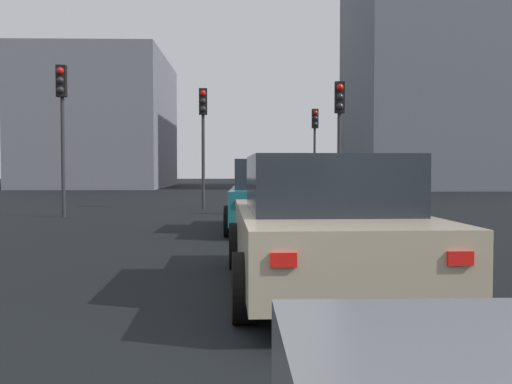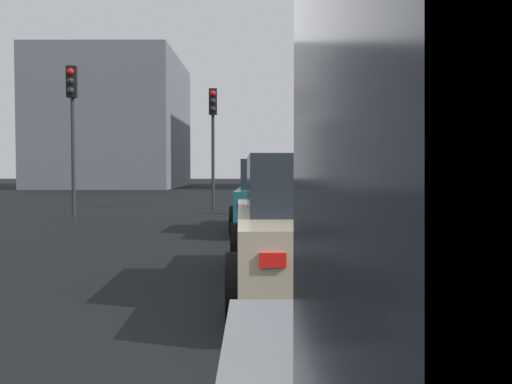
% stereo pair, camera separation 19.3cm
% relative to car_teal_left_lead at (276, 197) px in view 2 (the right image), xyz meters
% --- Properties ---
extents(car_teal_left_lead, '(4.15, 1.99, 1.60)m').
position_rel_car_teal_left_lead_xyz_m(car_teal_left_lead, '(0.00, 0.00, 0.00)').
color(car_teal_left_lead, '#19606B').
rests_on(car_teal_left_lead, ground_plane).
extents(car_beige_left_second, '(4.70, 2.20, 1.53)m').
position_rel_car_teal_left_lead_xyz_m(car_beige_left_second, '(-6.47, -0.30, -0.02)').
color(car_beige_left_second, tan).
rests_on(car_beige_left_second, ground_plane).
extents(traffic_light_near_left, '(0.32, 0.30, 4.16)m').
position_rel_car_teal_left_lead_xyz_m(traffic_light_near_left, '(7.09, 1.97, 2.23)').
color(traffic_light_near_left, '#2D2D30').
rests_on(traffic_light_near_left, ground_plane).
extents(traffic_light_near_right, '(0.32, 0.29, 3.90)m').
position_rel_car_teal_left_lead_xyz_m(traffic_light_near_right, '(3.70, -2.19, 2.05)').
color(traffic_light_near_right, '#2D2D30').
rests_on(traffic_light_near_right, ground_plane).
extents(traffic_light_far_left, '(0.32, 0.29, 4.35)m').
position_rel_car_teal_left_lead_xyz_m(traffic_light_far_left, '(3.77, 5.78, 2.36)').
color(traffic_light_far_left, '#2D2D30').
rests_on(traffic_light_far_left, ground_plane).
extents(traffic_light_far_right, '(0.33, 0.31, 4.20)m').
position_rel_car_teal_left_lead_xyz_m(traffic_light_far_right, '(14.22, -2.79, 2.25)').
color(traffic_light_far_right, '#2D2D30').
rests_on(traffic_light_far_right, ground_plane).
extents(building_facade_left, '(12.70, 10.29, 17.54)m').
position_rel_car_teal_left_lead_xyz_m(building_facade_left, '(28.77, -12.56, 8.01)').
color(building_facade_left, slate).
rests_on(building_facade_left, ground_plane).
extents(building_facade_center, '(13.68, 9.96, 9.86)m').
position_rel_car_teal_left_lead_xyz_m(building_facade_center, '(32.14, 11.44, 4.17)').
color(building_facade_center, slate).
rests_on(building_facade_center, ground_plane).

